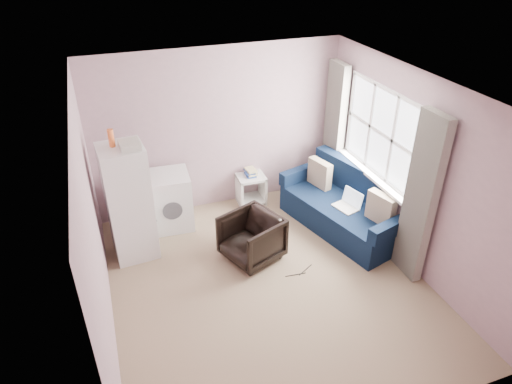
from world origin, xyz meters
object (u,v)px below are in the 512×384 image
armchair (252,236)px  sofa (347,207)px  washing_machine (170,199)px  fridge (129,202)px  side_table (250,186)px

armchair → sofa: sofa is taller
washing_machine → fridge: bearing=-136.0°
armchair → sofa: bearing=77.2°
armchair → side_table: 1.46m
fridge → side_table: bearing=16.4°
fridge → washing_machine: fridge is taller
washing_machine → sofa: size_ratio=0.40×
armchair → washing_machine: size_ratio=0.84×
side_table → washing_machine: bearing=-170.3°
side_table → sofa: bearing=-45.7°
washing_machine → side_table: size_ratio=1.42×
fridge → washing_machine: (0.59, 0.50, -0.37)m
washing_machine → sofa: sofa is taller
armchair → side_table: bearing=139.9°
fridge → sofa: (3.03, -0.41, -0.49)m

